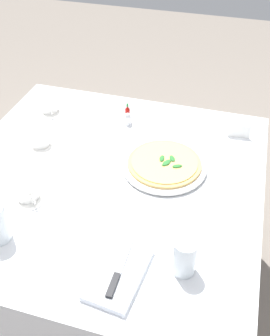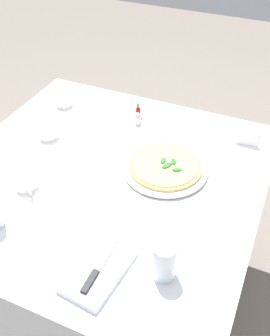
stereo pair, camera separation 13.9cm
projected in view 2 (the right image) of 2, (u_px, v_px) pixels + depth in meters
ground_plane at (113, 290)px, 1.91m from camera, size 8.00×8.00×0.00m
dining_table at (106, 200)px, 1.50m from camera, size 1.11×1.11×0.76m
pizza_plate at (165, 168)px, 1.42m from camera, size 0.31×0.31×0.02m
pizza at (165, 165)px, 1.41m from camera, size 0.27×0.27×0.02m
coffee_cup_near_left at (26, 183)px, 1.34m from camera, size 0.13×0.13×0.06m
coffee_cup_far_left at (64, 101)px, 1.75m from camera, size 0.13×0.13×0.06m
coffee_cup_left_edge at (48, 133)px, 1.57m from camera, size 0.13×0.13×0.06m
water_glass_back_corner at (164, 262)px, 1.06m from camera, size 0.07×0.07×0.12m
napkin_folded at (98, 271)px, 1.09m from camera, size 0.23×0.15×0.02m
dinner_knife at (99, 267)px, 1.08m from camera, size 0.20×0.02×0.01m
hot_sauce_bottle at (138, 114)px, 1.66m from camera, size 0.02×0.02×0.08m
salt_shaker at (138, 112)px, 1.69m from camera, size 0.03×0.03×0.06m
pepper_shaker at (137, 119)px, 1.64m from camera, size 0.03×0.03×0.06m
menu_card at (248, 139)px, 1.52m from camera, size 0.01×0.09×0.06m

